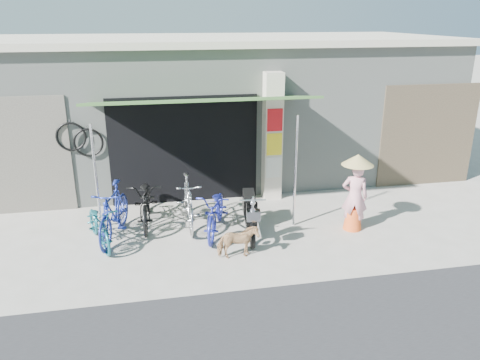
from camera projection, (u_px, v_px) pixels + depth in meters
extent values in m
plane|color=#ACA69B|center=(260.00, 245.00, 9.04)|extent=(80.00, 80.00, 0.00)
cube|color=#949A92|center=(219.00, 107.00, 13.18)|extent=(12.00, 5.00, 3.50)
cube|color=beige|center=(218.00, 40.00, 12.57)|extent=(12.30, 5.30, 0.16)
cube|color=black|center=(184.00, 150.00, 10.80)|extent=(3.40, 0.06, 2.50)
cube|color=black|center=(186.00, 179.00, 11.04)|extent=(3.06, 0.04, 1.10)
torus|color=black|center=(88.00, 143.00, 10.28)|extent=(0.65, 0.05, 0.65)
cylinder|color=silver|center=(87.00, 128.00, 10.19)|extent=(0.02, 0.02, 0.12)
torus|color=black|center=(71.00, 137.00, 10.17)|extent=(0.65, 0.05, 0.65)
cylinder|color=silver|center=(69.00, 122.00, 10.08)|extent=(0.02, 0.02, 0.12)
cube|color=beige|center=(272.00, 137.00, 10.96)|extent=(0.42, 0.42, 3.00)
cube|color=red|center=(275.00, 120.00, 10.61)|extent=(0.36, 0.02, 0.52)
cube|color=yellow|center=(274.00, 144.00, 10.80)|extent=(0.36, 0.02, 0.52)
cube|color=beige|center=(274.00, 167.00, 10.99)|extent=(0.36, 0.02, 0.50)
cube|color=#345B29|center=(200.00, 100.00, 9.56)|extent=(4.60, 1.88, 0.35)
cylinder|color=silver|center=(97.00, 185.00, 8.80)|extent=(0.05, 0.05, 2.36)
cylinder|color=silver|center=(295.00, 172.00, 9.51)|extent=(0.05, 0.05, 2.36)
cube|color=brown|center=(428.00, 136.00, 11.91)|extent=(2.60, 0.06, 2.60)
cube|color=#6B665B|center=(8.00, 157.00, 10.10)|extent=(2.60, 0.06, 2.60)
imported|color=#175B67|center=(99.00, 225.00, 8.94)|extent=(1.00, 1.65, 0.82)
imported|color=navy|center=(114.00, 212.00, 9.14)|extent=(0.94, 1.92, 1.11)
imported|color=black|center=(147.00, 201.00, 9.83)|extent=(0.74, 1.96, 1.02)
imported|color=#AAABAF|center=(188.00, 202.00, 9.71)|extent=(0.51, 1.77, 1.06)
imported|color=navy|center=(216.00, 211.00, 9.42)|extent=(1.11, 1.90, 0.94)
imported|color=#A17955|center=(238.00, 242.00, 8.47)|extent=(0.76, 0.39, 0.62)
torus|color=black|center=(253.00, 236.00, 8.84)|extent=(0.15, 0.51, 0.50)
torus|color=black|center=(248.00, 210.00, 10.01)|extent=(0.15, 0.51, 0.50)
cube|color=black|center=(250.00, 219.00, 9.40)|extent=(0.33, 0.92, 0.10)
cube|color=black|center=(249.00, 203.00, 9.65)|extent=(0.32, 0.55, 0.32)
cube|color=black|center=(249.00, 194.00, 9.58)|extent=(0.30, 0.55, 0.09)
cube|color=black|center=(252.00, 216.00, 8.91)|extent=(0.22, 0.12, 0.53)
cylinder|color=silver|center=(253.00, 200.00, 8.63)|extent=(0.49, 0.10, 0.03)
cube|color=silver|center=(253.00, 215.00, 8.55)|extent=(0.27, 0.22, 0.19)
imported|color=pink|center=(355.00, 197.00, 9.49)|extent=(0.61, 0.51, 1.43)
cone|color=#E55420|center=(353.00, 219.00, 9.65)|extent=(0.38, 0.38, 0.46)
cone|color=tan|center=(358.00, 160.00, 9.23)|extent=(0.64, 0.64, 0.22)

